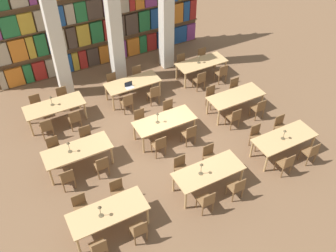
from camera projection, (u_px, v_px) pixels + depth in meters
The scene contains 58 objects.
ground_plane at pixel (165, 136), 13.64m from camera, with size 40.00×40.00×0.00m, color brown.
bookshelf_bank at pixel (100, 7), 15.76m from camera, with size 9.64×0.35×5.50m.
pillar_left at pixel (53, 27), 13.65m from camera, with size 0.51×0.51×6.00m.
pillar_center at pixel (113, 14), 14.48m from camera, with size 0.51×0.51×6.00m.
pillar_right at pixel (166, 2), 15.31m from camera, with size 0.51×0.51×6.00m.
reading_table_0 at pixel (108, 213), 10.27m from camera, with size 2.19×0.91×0.77m.
chair_0 at pixel (99, 248), 9.72m from camera, with size 0.42×0.40×0.88m.
chair_1 at pixel (81, 207), 10.70m from camera, with size 0.42×0.40×0.88m.
chair_2 at pixel (139, 230), 10.13m from camera, with size 0.42×0.40×0.88m.
chair_3 at pixel (118, 192), 11.11m from camera, with size 0.42×0.40×0.88m.
desk_lamp_0 at pixel (100, 209), 9.93m from camera, with size 0.14×0.14×0.43m.
reading_table_1 at pixel (209, 172), 11.40m from camera, with size 2.19×0.91×0.77m.
chair_4 at pixel (206, 201), 10.86m from camera, with size 0.42×0.40×0.88m.
chair_5 at pixel (181, 168), 11.84m from camera, with size 0.42×0.40×0.88m.
chair_6 at pixel (237, 187), 11.24m from camera, with size 0.42×0.40×0.88m.
chair_7 at pixel (210, 156), 12.22m from camera, with size 0.42×0.40×0.88m.
desk_lamp_1 at pixel (201, 167), 11.05m from camera, with size 0.14×0.14×0.45m.
reading_table_2 at pixel (284, 139), 12.52m from camera, with size 2.19×0.91×0.77m.
chair_8 at pixel (286, 163), 11.98m from camera, with size 0.42×0.40×0.88m.
chair_9 at pixel (257, 136), 12.96m from camera, with size 0.42×0.40×0.88m.
chair_10 at pixel (311, 152), 12.36m from camera, with size 0.42×0.40×0.88m.
chair_11 at pixel (281, 126), 13.34m from camera, with size 0.42×0.40×0.88m.
desk_lamp_2 at pixel (285, 133), 12.24m from camera, with size 0.14×0.14×0.40m.
reading_table_3 at pixel (77, 151), 12.08m from camera, with size 2.19×0.91×0.77m.
chair_12 at pixel (67, 178), 11.52m from camera, with size 0.42×0.40×0.88m.
chair_13 at pixel (54, 148), 12.50m from camera, with size 0.42×0.40×0.88m.
chair_14 at pixel (102, 165), 11.92m from camera, with size 0.42×0.40×0.88m.
chair_15 at pixel (87, 137), 12.90m from camera, with size 0.42×0.40×0.88m.
desk_lamp_3 at pixel (69, 145), 11.76m from camera, with size 0.14×0.14×0.43m.
reading_table_4 at pixel (164, 122), 13.17m from camera, with size 2.19×0.91×0.77m.
chair_16 at pixel (159, 145), 12.62m from camera, with size 0.42×0.40×0.88m.
chair_17 at pixel (141, 120), 13.60m from camera, with size 0.42×0.40×0.88m.
chair_18 at pixel (189, 134), 13.04m from camera, with size 0.42×0.40×0.88m.
chair_19 at pixel (169, 110), 14.02m from camera, with size 0.42×0.40×0.88m.
desk_lamp_4 at pixel (157, 116), 12.85m from camera, with size 0.14×0.14×0.43m.
reading_table_5 at pixel (236, 97), 14.27m from camera, with size 2.19×0.91×0.77m.
chair_20 at pixel (234, 117), 13.71m from camera, with size 0.42×0.40×0.88m.
chair_21 at pixel (212, 96), 14.69m from camera, with size 0.42×0.40×0.88m.
chair_22 at pixel (259, 108), 14.12m from camera, with size 0.42×0.40×0.88m.
chair_23 at pixel (235, 88), 15.10m from camera, with size 0.42×0.40×0.88m.
reading_table_6 at pixel (54, 107), 13.82m from camera, with size 2.19×0.91×0.77m.
chair_24 at pixel (47, 127), 13.28m from camera, with size 0.42×0.40×0.88m.
chair_25 at pixel (37, 105), 14.26m from camera, with size 0.42×0.40×0.88m.
chair_26 at pixel (75, 119), 13.65m from camera, with size 0.42×0.40×0.88m.
chair_27 at pixel (63, 97), 14.63m from camera, with size 0.42×0.40×0.88m.
desk_lamp_5 at pixel (51, 99), 13.60m from camera, with size 0.14×0.14×0.40m.
reading_table_7 at pixel (133, 84), 14.94m from camera, with size 2.19×0.91×0.77m.
chair_28 at pixel (127, 102), 14.39m from camera, with size 0.42×0.40×0.88m.
chair_29 at pixel (113, 83), 15.37m from camera, with size 0.42×0.40×0.88m.
chair_30 at pixel (154, 94), 14.79m from camera, with size 0.42×0.40×0.88m.
chair_31 at pixel (138, 76), 15.78m from camera, with size 0.42×0.40×0.88m.
laptop at pixel (129, 86), 14.60m from camera, with size 0.32×0.22×0.21m.
reading_table_8 at pixel (201, 64), 16.07m from camera, with size 2.19×0.91×0.77m.
chair_32 at pixel (200, 80), 15.54m from camera, with size 0.42×0.40×0.88m.
chair_33 at pixel (182, 63), 16.52m from camera, with size 0.42×0.40×0.88m.
chair_34 at pixel (222, 73), 15.93m from camera, with size 0.42×0.40×0.88m.
chair_35 at pixel (203, 57), 16.91m from camera, with size 0.42×0.40×0.88m.
desk_lamp_6 at pixel (199, 58), 15.81m from camera, with size 0.14×0.14×0.39m.
Camera 1 is at (-4.62, -8.89, 9.27)m, focal length 40.00 mm.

